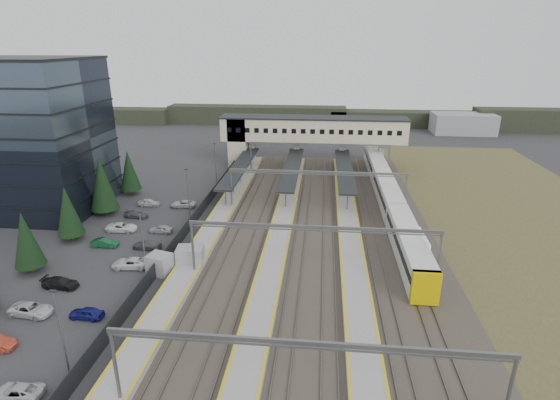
# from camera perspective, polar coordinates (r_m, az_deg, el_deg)

# --- Properties ---
(ground) EXTENTS (220.00, 220.00, 0.00)m
(ground) POSITION_cam_1_polar(r_m,az_deg,el_deg) (60.48, -7.11, -6.15)
(ground) COLOR #2B2B2D
(ground) RESTS_ON ground
(office_building) EXTENTS (24.30, 18.30, 24.30)m
(office_building) POSITION_cam_1_polar(r_m,az_deg,el_deg) (82.41, -30.96, 7.17)
(office_building) COLOR #34414D
(office_building) RESTS_ON ground
(conifer_row) EXTENTS (4.42, 49.82, 9.50)m
(conifer_row) POSITION_cam_1_polar(r_m,az_deg,el_deg) (63.86, -27.75, -2.24)
(conifer_row) COLOR black
(conifer_row) RESTS_ON ground
(car_park) EXTENTS (10.70, 44.54, 1.27)m
(car_park) POSITION_cam_1_polar(r_m,az_deg,el_deg) (59.66, -21.65, -7.25)
(car_park) COLOR #9B9A9E
(car_park) RESTS_ON ground
(lampposts) EXTENTS (0.50, 53.25, 8.07)m
(lampposts) POSITION_cam_1_polar(r_m,az_deg,el_deg) (62.04, -14.26, -1.57)
(lampposts) COLOR slate
(lampposts) RESTS_ON ground
(fence) EXTENTS (0.08, 90.00, 2.00)m
(fence) POSITION_cam_1_polar(r_m,az_deg,el_deg) (66.09, -11.72, -3.14)
(fence) COLOR #26282B
(fence) RESTS_ON ground
(relay_cabin_near) EXTENTS (3.46, 2.70, 2.69)m
(relay_cabin_near) POSITION_cam_1_polar(r_m,az_deg,el_deg) (55.60, -11.64, -7.34)
(relay_cabin_near) COLOR gray
(relay_cabin_near) RESTS_ON ground
(relay_cabin_far) EXTENTS (3.19, 2.88, 2.46)m
(relay_cabin_far) POSITION_cam_1_polar(r_m,az_deg,el_deg) (55.13, -15.42, -8.06)
(relay_cabin_far) COLOR gray
(relay_cabin_far) RESTS_ON ground
(rail_corridor) EXTENTS (34.00, 90.00, 0.92)m
(rail_corridor) POSITION_cam_1_polar(r_m,az_deg,el_deg) (63.59, 2.12, -4.35)
(rail_corridor) COLOR #39332D
(rail_corridor) RESTS_ON ground
(canopies) EXTENTS (23.10, 30.00, 3.28)m
(canopies) POSITION_cam_1_polar(r_m,az_deg,el_deg) (83.17, 1.54, 4.24)
(canopies) COLOR black
(canopies) RESTS_ON ground
(footbridge) EXTENTS (40.40, 6.40, 11.20)m
(footbridge) POSITION_cam_1_polar(r_m,az_deg,el_deg) (96.77, 2.66, 8.91)
(footbridge) COLOR #BDB793
(footbridge) RESTS_ON ground
(gantries) EXTENTS (28.40, 62.28, 7.17)m
(gantries) POSITION_cam_1_polar(r_m,az_deg,el_deg) (59.49, 4.63, -0.22)
(gantries) COLOR slate
(gantries) RESTS_ON ground
(train) EXTENTS (2.98, 62.31, 3.75)m
(train) POSITION_cam_1_polar(r_m,az_deg,el_deg) (76.56, 13.85, 0.84)
(train) COLOR silver
(train) RESTS_ON ground
(billboard) EXTENTS (0.31, 5.45, 4.53)m
(billboard) POSITION_cam_1_polar(r_m,az_deg,el_deg) (56.00, 18.21, -5.87)
(billboard) COLOR slate
(billboard) RESTS_ON ground
(scrub_east) EXTENTS (34.00, 120.00, 0.06)m
(scrub_east) POSITION_cam_1_polar(r_m,az_deg,el_deg) (71.29, 32.19, -5.06)
(scrub_east) COLOR #4B4625
(scrub_east) RESTS_ON ground
(treeline_far) EXTENTS (170.00, 19.00, 7.00)m
(treeline_far) POSITION_cam_1_polar(r_m,az_deg,el_deg) (147.43, 10.13, 10.49)
(treeline_far) COLOR black
(treeline_far) RESTS_ON ground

